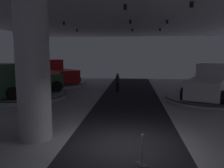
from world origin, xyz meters
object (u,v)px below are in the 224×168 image
(display_platform_far_right, at_px, (206,99))
(pickup_truck_deep_left, at_px, (57,73))
(pickup_truck_far_right, at_px, (208,84))
(display_platform_deep_left, at_px, (59,84))
(pickup_truck_far_left, at_px, (23,82))
(visitor_walking_near, at_px, (117,81))
(display_platform_far_left, at_px, (28,96))
(column_left, at_px, (33,69))

(display_platform_far_right, bearing_deg, pickup_truck_deep_left, 153.34)
(display_platform_far_right, distance_m, pickup_truck_far_right, 1.09)
(pickup_truck_deep_left, bearing_deg, display_platform_deep_left, -47.10)
(pickup_truck_far_left, xyz_separation_m, visitor_walking_near, (6.58, 4.10, -0.37))
(display_platform_far_left, bearing_deg, pickup_truck_far_right, 3.05)
(pickup_truck_far_left, relative_size, visitor_walking_near, 3.56)
(pickup_truck_far_left, bearing_deg, display_platform_far_right, 3.00)
(display_platform_deep_left, bearing_deg, pickup_truck_deep_left, 132.90)
(display_platform_far_left, relative_size, display_platform_deep_left, 1.00)
(pickup_truck_far_left, bearing_deg, visitor_walking_near, 31.95)
(pickup_truck_far_right, bearing_deg, visitor_walking_near, 154.93)
(column_left, distance_m, visitor_walking_near, 11.77)
(column_left, bearing_deg, pickup_truck_deep_left, 105.80)
(pickup_truck_far_left, height_order, display_platform_far_right, pickup_truck_far_left)
(display_platform_far_left, relative_size, pickup_truck_far_left, 1.00)
(pickup_truck_far_left, xyz_separation_m, pickup_truck_far_right, (13.25, 0.98, -0.09))
(visitor_walking_near, bearing_deg, display_platform_far_right, -27.56)
(pickup_truck_far_left, relative_size, display_platform_far_right, 1.00)
(pickup_truck_far_left, height_order, pickup_truck_deep_left, pickup_truck_deep_left)
(display_platform_far_left, distance_m, visitor_walking_near, 7.51)
(pickup_truck_far_left, bearing_deg, display_platform_deep_left, 87.62)
(pickup_truck_far_right, height_order, display_platform_deep_left, pickup_truck_far_right)
(pickup_truck_far_left, distance_m, pickup_truck_far_right, 13.29)
(pickup_truck_far_right, bearing_deg, column_left, -137.72)
(display_platform_far_left, height_order, pickup_truck_far_left, pickup_truck_far_left)
(display_platform_far_right, relative_size, pickup_truck_deep_left, 1.07)
(display_platform_far_left, relative_size, visitor_walking_near, 3.57)
(display_platform_far_right, bearing_deg, pickup_truck_far_left, -177.00)
(pickup_truck_far_right, xyz_separation_m, visitor_walking_near, (-6.68, 3.12, -0.28))
(display_platform_far_right, bearing_deg, visitor_walking_near, 152.44)
(column_left, bearing_deg, display_platform_far_right, 41.68)
(pickup_truck_far_right, distance_m, pickup_truck_deep_left, 14.59)
(visitor_walking_near, bearing_deg, pickup_truck_far_left, -148.05)
(display_platform_deep_left, xyz_separation_m, pickup_truck_deep_left, (-0.22, 0.24, 1.09))
(pickup_truck_far_left, relative_size, pickup_truck_deep_left, 1.07)
(display_platform_deep_left, relative_size, pickup_truck_deep_left, 1.07)
(pickup_truck_far_right, relative_size, display_platform_deep_left, 1.00)
(pickup_truck_far_right, bearing_deg, pickup_truck_deep_left, 154.60)
(pickup_truck_deep_left, xyz_separation_m, visitor_walking_near, (6.50, -3.14, -0.38))
(column_left, bearing_deg, display_platform_deep_left, 105.23)
(display_platform_far_left, distance_m, display_platform_far_right, 12.97)
(display_platform_deep_left, relative_size, visitor_walking_near, 3.57)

